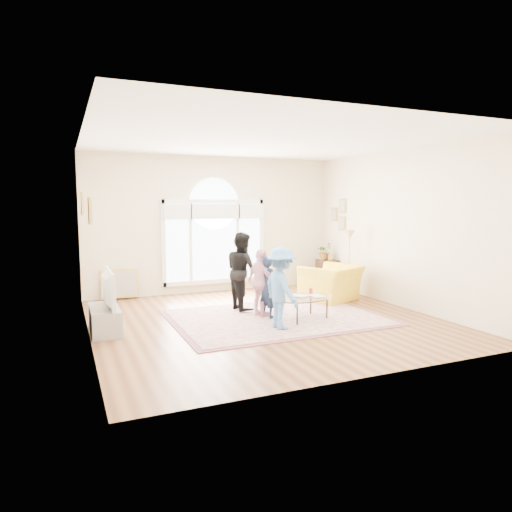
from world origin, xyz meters
name	(u,v)px	position (x,y,z in m)	size (l,w,h in m)	color
ground	(265,320)	(0.00, 0.00, 0.00)	(6.00, 6.00, 0.00)	#562F17
room_shell	(216,227)	(0.01, 2.83, 1.57)	(6.00, 6.00, 6.00)	beige
area_rug	(277,317)	(0.25, 0.04, 0.01)	(3.60, 2.60, 0.02)	#C2AC96
rug_border	(277,318)	(0.25, 0.04, 0.01)	(3.80, 2.80, 0.01)	#7E4750
tv_console	(105,320)	(-2.75, 0.30, 0.21)	(0.45, 1.00, 0.42)	gray
television	(104,289)	(-2.74, 0.30, 0.72)	(0.17, 1.05, 0.61)	black
coffee_table	(304,298)	(0.65, -0.28, 0.40)	(1.30, 1.00, 0.54)	silver
armchair	(332,283)	(2.02, 0.97, 0.38)	(1.18, 1.03, 0.76)	yellow
side_cabinet	(327,274)	(2.78, 2.37, 0.35)	(0.40, 0.50, 0.70)	black
floor_lamp	(349,240)	(2.64, 1.24, 1.28)	(0.26, 0.26, 1.51)	black
plant_pedestal	(324,274)	(2.70, 2.40, 0.35)	(0.20, 0.20, 0.70)	white
potted_plant	(324,251)	(2.70, 2.40, 0.91)	(0.38, 0.33, 0.43)	#33722D
leaning_picture	(120,299)	(-2.21, 2.90, 0.00)	(0.80, 0.05, 0.62)	tan
child_navy	(268,287)	(0.10, 0.10, 0.59)	(0.41, 0.27, 1.13)	#152036
child_black	(242,271)	(-0.09, 0.90, 0.79)	(0.74, 0.58, 1.53)	black
child_pink	(261,283)	(0.02, 0.24, 0.65)	(0.73, 0.31, 1.25)	#F6B0C3
child_blue	(281,288)	(-0.01, -0.66, 0.70)	(0.88, 0.51, 1.37)	#548FD0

